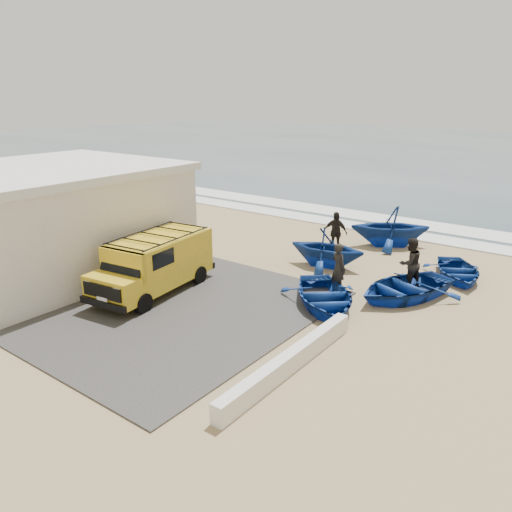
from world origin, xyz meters
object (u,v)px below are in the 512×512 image
Objects in this scene: building at (50,218)px; van at (155,262)px; boat_near_left at (324,297)px; boat_mid_right at (458,271)px; boat_near_right at (404,287)px; boat_far_left at (390,226)px; fisherman_back at (335,232)px; boat_mid_left at (327,247)px; fisherman_front at (338,268)px; parapet at (290,361)px; fisherman_middle at (410,263)px.

building is 5.57m from van.
boat_mid_right is (2.87, 5.63, -0.06)m from boat_near_left.
boat_near_right reaches higher than boat_near_left.
boat_mid_right is at bearing 22.33° from boat_far_left.
building is 12.39m from fisherman_back.
building reaches higher than boat_far_left.
fisherman_front is (1.78, -2.33, 0.10)m from boat_mid_left.
building is at bearing -133.84° from boat_near_right.
boat_far_left is at bearing 101.12° from parapet.
boat_mid_right is at bearing 95.55° from boat_near_right.
boat_mid_right reaches higher than parapet.
van is at bearing 161.66° from boat_near_left.
boat_mid_right is (1.53, 9.84, 0.06)m from parapet.
boat_mid_left is at bearing -78.94° from fisherman_back.
boat_near_right is 6.66m from boat_far_left.
building is 14.52m from fisherman_middle.
fisherman_front is (-2.18, -0.97, 0.53)m from boat_near_right.
fisherman_middle is (12.81, 6.74, -1.18)m from building.
building reaches higher than boat_near_right.
fisherman_back is (8.43, 9.00, -1.19)m from building.
building is 16.68m from boat_mid_right.
fisherman_middle is (2.78, -4.83, 0.00)m from boat_far_left.
parapet is 1.62× the size of boat_far_left.
building is 2.92× the size of boat_mid_right.
boat_mid_left reaches higher than parapet.
boat_mid_right is 4.89m from boat_far_left.
fisherman_middle is (-1.22, -2.10, 0.65)m from boat_mid_right.
building is at bearing -177.35° from boat_mid_right.
van is at bearing -56.33° from boat_far_left.
boat_far_left is (-2.47, 12.57, 0.70)m from parapet.
fisherman_middle is (1.93, 2.04, 0.03)m from fisherman_front.
van is 9.51m from fisherman_middle.
parapet is 3.09× the size of fisherman_back.
fisherman_back is (-4.06, 10.00, 0.70)m from parapet.
van is 11.85m from boat_mid_right.
fisherman_middle reaches higher than boat_near_left.
building is 1.57× the size of parapet.
building is 4.84× the size of fisherman_back.
van is at bearing 7.71° from building.
fisherman_middle is at bearing 23.41° from boat_near_left.
fisherman_back is at bearing -89.25° from fisherman_middle.
building reaches higher than fisherman_back.
boat_mid_left is at bearing -176.31° from boat_near_right.
boat_near_right is at bearing 85.24° from parapet.
van is at bearing -117.44° from fisherman_back.
building is at bearing 175.42° from parapet.
van is at bearing 61.11° from fisherman_front.
parapet is 6.70m from boat_near_right.
parapet is at bearing -20.94° from van.
boat_near_right reaches higher than boat_mid_right.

